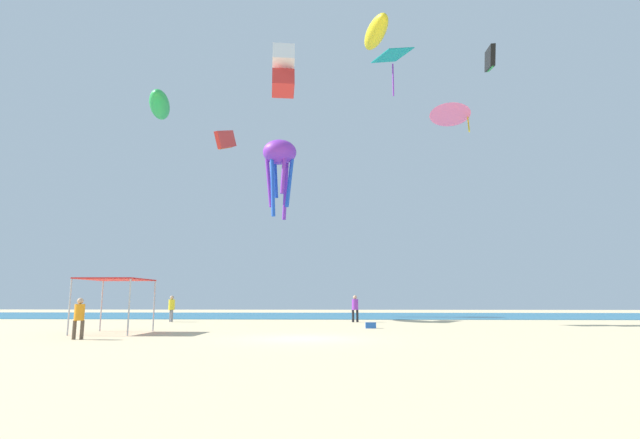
{
  "coord_description": "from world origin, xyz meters",
  "views": [
    {
      "loc": [
        1.48,
        -19.96,
        1.55
      ],
      "look_at": [
        0.23,
        13.64,
        7.01
      ],
      "focal_mm": 27.63,
      "sensor_mm": 36.0,
      "label": 1
    }
  ],
  "objects_px": {
    "canopy_tent": "(116,282)",
    "person_leftmost": "(172,306)",
    "cooler_box": "(371,325)",
    "kite_inflatable_yellow": "(376,32)",
    "person_central": "(79,315)",
    "person_near_tent": "(355,306)",
    "kite_parafoil_black": "(490,59)",
    "kite_octopus_purple": "(280,156)",
    "kite_delta_pink": "(450,112)",
    "kite_inflatable_green": "(160,105)",
    "kite_parafoil_red": "(226,140)",
    "kite_box_white": "(283,71)",
    "kite_diamond_teal": "(393,57)"
  },
  "relations": [
    {
      "from": "person_near_tent",
      "to": "kite_inflatable_yellow",
      "type": "distance_m",
      "value": 19.76
    },
    {
      "from": "kite_inflatable_yellow",
      "to": "kite_diamond_teal",
      "type": "relative_size",
      "value": 1.18
    },
    {
      "from": "person_central",
      "to": "kite_inflatable_yellow",
      "type": "height_order",
      "value": "kite_inflatable_yellow"
    },
    {
      "from": "person_leftmost",
      "to": "person_near_tent",
      "type": "bearing_deg",
      "value": 55.46
    },
    {
      "from": "person_leftmost",
      "to": "kite_inflatable_green",
      "type": "xyz_separation_m",
      "value": [
        -3.01,
        3.59,
        16.33
      ]
    },
    {
      "from": "canopy_tent",
      "to": "person_near_tent",
      "type": "height_order",
      "value": "canopy_tent"
    },
    {
      "from": "canopy_tent",
      "to": "kite_octopus_purple",
      "type": "bearing_deg",
      "value": 77.51
    },
    {
      "from": "person_central",
      "to": "kite_inflatable_green",
      "type": "bearing_deg",
      "value": 91.97
    },
    {
      "from": "cooler_box",
      "to": "kite_box_white",
      "type": "relative_size",
      "value": 0.16
    },
    {
      "from": "canopy_tent",
      "to": "kite_parafoil_black",
      "type": "bearing_deg",
      "value": 18.33
    },
    {
      "from": "canopy_tent",
      "to": "kite_parafoil_red",
      "type": "relative_size",
      "value": 0.66
    },
    {
      "from": "cooler_box",
      "to": "kite_octopus_purple",
      "type": "xyz_separation_m",
      "value": [
        -7.24,
        17.61,
        14.78
      ]
    },
    {
      "from": "kite_box_white",
      "to": "kite_octopus_purple",
      "type": "bearing_deg",
      "value": -90.16
    },
    {
      "from": "person_near_tent",
      "to": "kite_parafoil_black",
      "type": "bearing_deg",
      "value": -54.32
    },
    {
      "from": "person_near_tent",
      "to": "cooler_box",
      "type": "xyz_separation_m",
      "value": [
        0.59,
        -7.23,
        -0.9
      ]
    },
    {
      "from": "kite_parafoil_black",
      "to": "kite_parafoil_red",
      "type": "bearing_deg",
      "value": -100.11
    },
    {
      "from": "kite_inflatable_yellow",
      "to": "kite_parafoil_black",
      "type": "bearing_deg",
      "value": 50.78
    },
    {
      "from": "kite_parafoil_black",
      "to": "kite_inflatable_yellow",
      "type": "bearing_deg",
      "value": -106.49
    },
    {
      "from": "canopy_tent",
      "to": "kite_delta_pink",
      "type": "distance_m",
      "value": 26.14
    },
    {
      "from": "person_leftmost",
      "to": "kite_delta_pink",
      "type": "bearing_deg",
      "value": 57.66
    },
    {
      "from": "kite_inflatable_yellow",
      "to": "person_central",
      "type": "bearing_deg",
      "value": -53.74
    },
    {
      "from": "kite_inflatable_yellow",
      "to": "kite_inflatable_green",
      "type": "xyz_separation_m",
      "value": [
        -17.48,
        4.79,
        -3.33
      ]
    },
    {
      "from": "person_near_tent",
      "to": "kite_box_white",
      "type": "xyz_separation_m",
      "value": [
        -4.93,
        -2.23,
        16.34
      ]
    },
    {
      "from": "kite_box_white",
      "to": "cooler_box",
      "type": "bearing_deg",
      "value": 129.9
    },
    {
      "from": "canopy_tent",
      "to": "person_central",
      "type": "relative_size",
      "value": 1.87
    },
    {
      "from": "cooler_box",
      "to": "kite_parafoil_red",
      "type": "distance_m",
      "value": 19.96
    },
    {
      "from": "canopy_tent",
      "to": "person_leftmost",
      "type": "distance_m",
      "value": 11.72
    },
    {
      "from": "canopy_tent",
      "to": "cooler_box",
      "type": "distance_m",
      "value": 13.13
    },
    {
      "from": "canopy_tent",
      "to": "person_central",
      "type": "xyz_separation_m",
      "value": [
        0.2,
        -3.47,
        -1.42
      ]
    },
    {
      "from": "person_near_tent",
      "to": "cooler_box",
      "type": "bearing_deg",
      "value": -108.79
    },
    {
      "from": "person_near_tent",
      "to": "kite_octopus_purple",
      "type": "distance_m",
      "value": 18.57
    },
    {
      "from": "kite_delta_pink",
      "to": "kite_parafoil_red",
      "type": "bearing_deg",
      "value": 7.01
    },
    {
      "from": "kite_delta_pink",
      "to": "kite_box_white",
      "type": "bearing_deg",
      "value": 26.69
    },
    {
      "from": "person_near_tent",
      "to": "kite_delta_pink",
      "type": "height_order",
      "value": "kite_delta_pink"
    },
    {
      "from": "canopy_tent",
      "to": "kite_delta_pink",
      "type": "xyz_separation_m",
      "value": [
        18.83,
        12.58,
        13.05
      ]
    },
    {
      "from": "person_near_tent",
      "to": "kite_octopus_purple",
      "type": "bearing_deg",
      "value": 99.14
    },
    {
      "from": "kite_parafoil_black",
      "to": "kite_inflatable_green",
      "type": "bearing_deg",
      "value": -97.11
    },
    {
      "from": "kite_parafoil_red",
      "to": "kite_octopus_purple",
      "type": "height_order",
      "value": "kite_octopus_purple"
    },
    {
      "from": "kite_parafoil_red",
      "to": "cooler_box",
      "type": "bearing_deg",
      "value": 51.04
    },
    {
      "from": "cooler_box",
      "to": "person_central",
      "type": "bearing_deg",
      "value": -146.26
    },
    {
      "from": "person_leftmost",
      "to": "kite_box_white",
      "type": "relative_size",
      "value": 0.5
    },
    {
      "from": "kite_parafoil_red",
      "to": "kite_box_white",
      "type": "distance_m",
      "value": 7.72
    },
    {
      "from": "kite_inflatable_green",
      "to": "kite_delta_pink",
      "type": "bearing_deg",
      "value": 68.21
    },
    {
      "from": "person_near_tent",
      "to": "person_leftmost",
      "type": "relative_size",
      "value": 1.01
    },
    {
      "from": "kite_octopus_purple",
      "to": "kite_diamond_teal",
      "type": "relative_size",
      "value": 1.86
    },
    {
      "from": "cooler_box",
      "to": "kite_inflatable_green",
      "type": "bearing_deg",
      "value": 146.9
    },
    {
      "from": "person_leftmost",
      "to": "cooler_box",
      "type": "xyz_separation_m",
      "value": [
        13.37,
        -7.09,
        -0.88
      ]
    },
    {
      "from": "kite_octopus_purple",
      "to": "kite_box_white",
      "type": "relative_size",
      "value": 2.07
    },
    {
      "from": "kite_delta_pink",
      "to": "kite_diamond_teal",
      "type": "xyz_separation_m",
      "value": [
        -3.75,
        3.49,
        6.26
      ]
    },
    {
      "from": "kite_octopus_purple",
      "to": "canopy_tent",
      "type": "bearing_deg",
      "value": -40.87
    }
  ]
}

